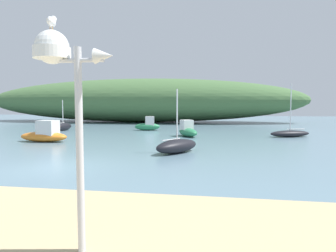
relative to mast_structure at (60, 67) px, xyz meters
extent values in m
plane|color=slate|center=(-4.21, 6.73, -3.23)|extent=(120.00, 120.00, 0.00)
ellipsoid|color=#476B3D|center=(-9.06, 39.10, 0.06)|extent=(49.72, 11.68, 6.57)
cylinder|color=silver|center=(0.30, 0.00, -1.36)|extent=(0.12, 0.12, 3.33)
cylinder|color=silver|center=(0.30, 0.00, 0.09)|extent=(0.87, 0.07, 0.07)
cylinder|color=white|center=(-0.13, 0.00, 0.22)|extent=(0.59, 0.59, 0.18)
sphere|color=white|center=(-0.13, 0.00, 0.31)|extent=(0.54, 0.54, 0.54)
cone|color=silver|center=(0.74, 0.00, 0.15)|extent=(0.30, 0.24, 0.24)
cylinder|color=orange|center=(-0.15, 0.00, 0.61)|extent=(0.01, 0.01, 0.05)
cylinder|color=orange|center=(-0.11, 0.00, 0.61)|extent=(0.01, 0.01, 0.05)
ellipsoid|color=white|center=(-0.13, 0.00, 0.71)|extent=(0.18, 0.30, 0.15)
ellipsoid|color=#9EA0A8|center=(-0.13, 0.00, 0.73)|extent=(0.16, 0.28, 0.05)
sphere|color=white|center=(-0.16, 0.11, 0.78)|extent=(0.10, 0.10, 0.10)
cone|color=gold|center=(-0.18, 0.19, 0.77)|extent=(0.04, 0.07, 0.03)
ellipsoid|color=#287A4C|center=(-4.34, 24.61, -2.85)|extent=(2.68, 1.37, 0.77)
cube|color=silver|center=(-4.09, 24.66, -2.26)|extent=(1.02, 0.87, 0.95)
ellipsoid|color=orange|center=(-9.53, 14.50, -2.87)|extent=(3.61, 1.49, 0.71)
cube|color=silver|center=(-9.18, 14.49, -2.23)|extent=(1.29, 1.12, 1.06)
ellipsoid|color=#287A4C|center=(0.29, 19.55, -2.87)|extent=(2.29, 3.03, 0.71)
cube|color=silver|center=(0.15, 19.80, -2.32)|extent=(1.23, 1.29, 0.90)
ellipsoid|color=black|center=(0.45, 11.24, -2.86)|extent=(2.62, 3.16, 0.74)
cylinder|color=silver|center=(0.45, 11.24, -1.23)|extent=(0.08, 0.08, 2.95)
cylinder|color=silver|center=(0.19, 10.86, -2.46)|extent=(0.81, 1.18, 0.06)
ellipsoid|color=black|center=(-12.77, 23.04, -2.84)|extent=(1.03, 2.68, 0.78)
cylinder|color=silver|center=(-12.77, 23.04, -1.40)|extent=(0.08, 0.08, 2.57)
cylinder|color=silver|center=(-12.81, 22.65, -2.43)|extent=(0.19, 1.18, 0.06)
ellipsoid|color=black|center=(8.56, 20.55, -2.96)|extent=(3.58, 2.14, 0.54)
cylinder|color=silver|center=(8.56, 20.55, -0.86)|extent=(0.08, 0.08, 3.98)
cylinder|color=silver|center=(9.04, 20.73, -2.60)|extent=(1.47, 0.58, 0.06)
camera|label=1|loc=(2.45, -4.37, -0.61)|focal=31.10mm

